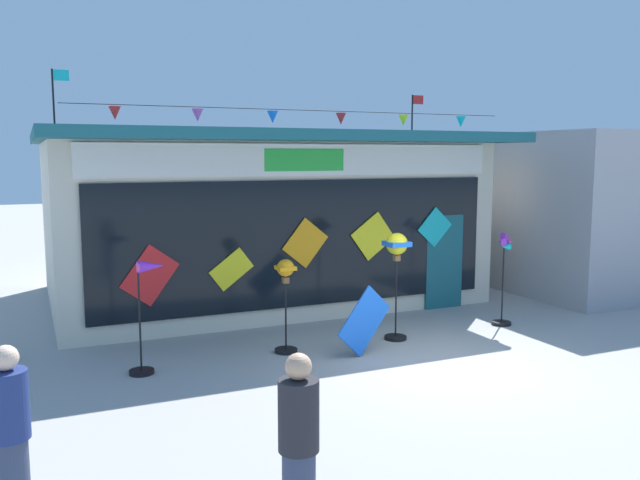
# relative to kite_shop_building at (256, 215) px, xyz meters

# --- Properties ---
(ground_plane) EXTENTS (80.00, 80.00, 0.00)m
(ground_plane) POSITION_rel_kite_shop_building_xyz_m (0.96, -6.15, -1.88)
(ground_plane) COLOR #9E9B99
(kite_shop_building) EXTENTS (9.39, 6.98, 4.99)m
(kite_shop_building) POSITION_rel_kite_shop_building_xyz_m (0.00, 0.00, 0.00)
(kite_shop_building) COLOR beige
(kite_shop_building) RESTS_ON ground_plane
(wind_spinner_far_left) EXTENTS (0.59, 0.37, 1.72)m
(wind_spinner_far_left) POSITION_rel_kite_shop_building_xyz_m (-3.29, -4.72, -0.83)
(wind_spinner_far_left) COLOR black
(wind_spinner_far_left) RESTS_ON ground_plane
(wind_spinner_left) EXTENTS (0.38, 0.38, 1.57)m
(wind_spinner_left) POSITION_rel_kite_shop_building_xyz_m (-1.02, -4.58, -0.79)
(wind_spinner_left) COLOR black
(wind_spinner_left) RESTS_ON ground_plane
(wind_spinner_center_left) EXTENTS (0.40, 0.40, 1.91)m
(wind_spinner_center_left) POSITION_rel_kite_shop_building_xyz_m (1.04, -4.65, -0.38)
(wind_spinner_center_left) COLOR black
(wind_spinner_center_left) RESTS_ON ground_plane
(wind_spinner_center_right) EXTENTS (0.37, 0.37, 1.81)m
(wind_spinner_center_right) POSITION_rel_kite_shop_building_xyz_m (3.44, -4.62, -0.86)
(wind_spinner_center_right) COLOR black
(wind_spinner_center_right) RESTS_ON ground_plane
(person_near_camera) EXTENTS (0.37, 0.47, 1.68)m
(person_near_camera) POSITION_rel_kite_shop_building_xyz_m (-5.09, -8.55, -1.00)
(person_near_camera) COLOR #333D56
(person_near_camera) RESTS_ON ground_plane
(person_mid_plaza) EXTENTS (0.34, 0.34, 1.68)m
(person_mid_plaza) POSITION_rel_kite_shop_building_xyz_m (-2.92, -9.78, -1.03)
(person_mid_plaza) COLOR #333D56
(person_mid_plaza) RESTS_ON ground_plane
(display_kite_on_ground) EXTENTS (1.12, 0.31, 1.12)m
(display_kite_on_ground) POSITION_rel_kite_shop_building_xyz_m (0.13, -5.18, -1.33)
(display_kite_on_ground) COLOR blue
(display_kite_on_ground) RESTS_ON ground_plane
(neighbour_building) EXTENTS (7.88, 9.04, 3.79)m
(neighbour_building) POSITION_rel_kite_shop_building_xyz_m (9.51, -0.17, 0.01)
(neighbour_building) COLOR #99999E
(neighbour_building) RESTS_ON ground_plane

